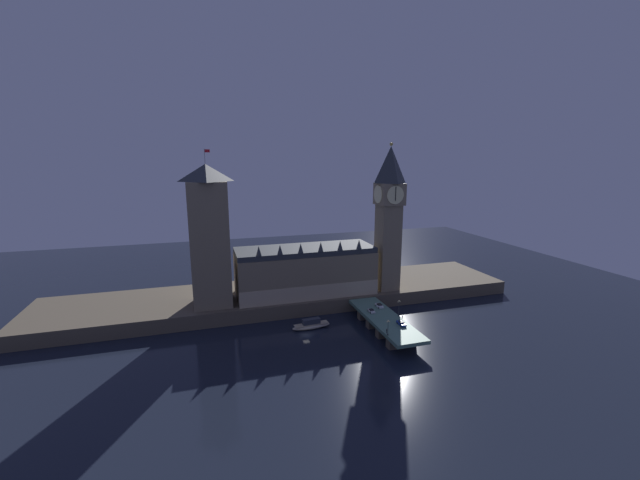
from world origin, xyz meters
TOP-DOWN VIEW (x-y plane):
  - ground_plane at (0.00, 0.00)m, footprint 400.00×400.00m
  - embankment at (0.00, 39.00)m, footprint 220.00×42.00m
  - parliament_hall at (8.15, 32.02)m, footprint 63.41×23.41m
  - clock_tower at (47.19, 26.33)m, footprint 11.89×12.00m
  - victoria_tower at (-33.93, 29.36)m, footprint 16.03×16.03m
  - bridge at (31.13, -5.00)m, footprint 12.91×46.00m
  - car_northbound_lead at (28.29, 1.71)m, footprint 1.88×3.99m
  - car_southbound_lead at (33.97, -13.27)m, footprint 2.07×4.66m
  - car_southbound_trail at (33.97, 6.06)m, footprint 2.12×4.76m
  - pedestrian_near_rail at (25.45, -18.10)m, footprint 0.38×0.38m
  - pedestrian_mid_walk at (36.81, -8.72)m, footprint 0.38×0.38m
  - street_lamp_near at (25.05, -19.72)m, footprint 1.34×0.60m
  - street_lamp_mid at (37.21, -5.00)m, footprint 1.34×0.60m
  - boat_upstream at (3.60, 5.75)m, footprint 16.32×4.90m

SIDE VIEW (x-z plane):
  - ground_plane at x=0.00m, z-range 0.00..0.00m
  - boat_upstream at x=3.60m, z-range -0.58..3.70m
  - embankment at x=0.00m, z-range 0.00..6.18m
  - bridge at x=31.13m, z-range 0.95..6.66m
  - car_northbound_lead at x=28.29m, z-range 5.66..7.02m
  - car_southbound_trail at x=33.97m, z-range 5.66..7.05m
  - car_southbound_lead at x=33.97m, z-range 5.66..7.18m
  - pedestrian_near_rail at x=25.45m, z-range 5.76..7.60m
  - pedestrian_mid_walk at x=36.81m, z-range 5.76..7.61m
  - street_lamp_near at x=25.05m, z-range 6.45..12.30m
  - street_lamp_mid at x=37.21m, z-range 6.55..13.26m
  - parliament_hall at x=8.15m, z-range 4.01..30.04m
  - victoria_tower at x=-33.93m, z-range 3.31..69.04m
  - clock_tower at x=47.19m, z-range 8.22..77.21m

